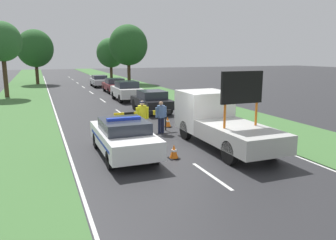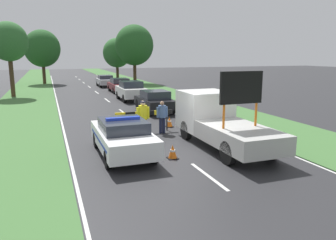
{
  "view_description": "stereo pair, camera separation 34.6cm",
  "coord_description": "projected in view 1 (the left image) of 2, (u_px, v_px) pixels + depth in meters",
  "views": [
    {
      "loc": [
        -4.97,
        -11.5,
        3.84
      ],
      "look_at": [
        0.05,
        1.18,
        1.1
      ],
      "focal_mm": 35.0,
      "sensor_mm": 36.0,
      "label": 1
    },
    {
      "loc": [
        -4.65,
        -11.62,
        3.84
      ],
      "look_at": [
        0.05,
        1.18,
        1.1
      ],
      "focal_mm": 35.0,
      "sensor_mm": 36.0,
      "label": 2
    }
  ],
  "objects": [
    {
      "name": "traffic_cone_near_police",
      "position": [
        168.0,
        122.0,
        17.6
      ],
      "size": [
        0.4,
        0.4,
        0.55
      ],
      "color": "black",
      "rests_on": "ground"
    },
    {
      "name": "queued_car_van_white",
      "position": [
        127.0,
        91.0,
        27.5
      ],
      "size": [
        1.88,
        4.06,
        1.64
      ],
      "rotation": [
        0.0,
        0.0,
        3.14
      ],
      "color": "silver",
      "rests_on": "ground"
    },
    {
      "name": "police_officer",
      "position": [
        142.0,
        116.0,
        15.23
      ],
      "size": [
        0.62,
        0.4,
        1.74
      ],
      "rotation": [
        0.0,
        0.0,
        2.65
      ],
      "color": "#191E38",
      "rests_on": "ground"
    },
    {
      "name": "ground_plane",
      "position": [
        178.0,
        153.0,
        13.03
      ],
      "size": [
        160.0,
        160.0,
        0.0
      ],
      "primitive_type": "plane",
      "color": "#28282B"
    },
    {
      "name": "pedestrian_civilian",
      "position": [
        161.0,
        115.0,
        16.04
      ],
      "size": [
        0.57,
        0.37,
        1.6
      ],
      "rotation": [
        0.0,
        0.0,
        -0.27
      ],
      "color": "#191E38",
      "rests_on": "ground"
    },
    {
      "name": "lane_markings",
      "position": [
        100.0,
        98.0,
        28.95
      ],
      "size": [
        8.21,
        68.68,
        0.01
      ],
      "color": "silver",
      "rests_on": "ground"
    },
    {
      "name": "work_truck",
      "position": [
        218.0,
        120.0,
        14.02
      ],
      "size": [
        2.07,
        5.96,
        3.24
      ],
      "rotation": [
        0.0,
        0.0,
        3.2
      ],
      "color": "white",
      "rests_on": "ground"
    },
    {
      "name": "queued_car_sedan_silver",
      "position": [
        99.0,
        81.0,
        39.39
      ],
      "size": [
        1.75,
        4.14,
        1.38
      ],
      "rotation": [
        0.0,
        0.0,
        3.14
      ],
      "color": "#B2B2B7",
      "rests_on": "ground"
    },
    {
      "name": "grass_verge_left",
      "position": [
        22.0,
        98.0,
        28.95
      ],
      "size": [
        4.5,
        120.0,
        0.03
      ],
      "color": "#427038",
      "rests_on": "ground"
    },
    {
      "name": "traffic_cone_centre_front",
      "position": [
        174.0,
        152.0,
        12.25
      ],
      "size": [
        0.39,
        0.39,
        0.54
      ],
      "color": "black",
      "rests_on": "ground"
    },
    {
      "name": "road_barrier",
      "position": [
        143.0,
        115.0,
        16.25
      ],
      "size": [
        2.96,
        0.08,
        1.07
      ],
      "rotation": [
        0.0,
        0.0,
        0.05
      ],
      "color": "black",
      "rests_on": "ground"
    },
    {
      "name": "roadside_tree_near_right",
      "position": [
        2.0,
        42.0,
        28.74
      ],
      "size": [
        3.33,
        3.33,
        6.72
      ],
      "color": "#42301E",
      "rests_on": "ground"
    },
    {
      "name": "grass_verge_right",
      "position": [
        158.0,
        92.0,
        33.57
      ],
      "size": [
        4.5,
        120.0,
        0.03
      ],
      "color": "#427038",
      "rests_on": "ground"
    },
    {
      "name": "queued_car_sedan_black",
      "position": [
        152.0,
        101.0,
        22.1
      ],
      "size": [
        1.84,
        4.04,
        1.45
      ],
      "rotation": [
        0.0,
        0.0,
        3.14
      ],
      "color": "black",
      "rests_on": "ground"
    },
    {
      "name": "police_car",
      "position": [
        123.0,
        137.0,
        12.57
      ],
      "size": [
        1.85,
        4.54,
        1.51
      ],
      "rotation": [
        0.0,
        0.0,
        0.07
      ],
      "color": "white",
      "rests_on": "ground"
    },
    {
      "name": "roadside_tree_mid_right",
      "position": [
        35.0,
        48.0,
        41.82
      ],
      "size": [
        4.54,
        4.54,
        6.98
      ],
      "color": "#42301E",
      "rests_on": "ground"
    },
    {
      "name": "roadside_tree_near_left",
      "position": [
        128.0,
        45.0,
        42.62
      ],
      "size": [
        5.0,
        5.0,
        7.65
      ],
      "color": "#42301E",
      "rests_on": "ground"
    },
    {
      "name": "queued_car_wagon_maroon",
      "position": [
        115.0,
        85.0,
        33.47
      ],
      "size": [
        1.86,
        4.12,
        1.44
      ],
      "rotation": [
        0.0,
        0.0,
        3.14
      ],
      "color": "maroon",
      "rests_on": "ground"
    },
    {
      "name": "roadside_tree_mid_left",
      "position": [
        111.0,
        53.0,
        47.19
      ],
      "size": [
        4.03,
        4.03,
        6.18
      ],
      "color": "#42301E",
      "rests_on": "ground"
    }
  ]
}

